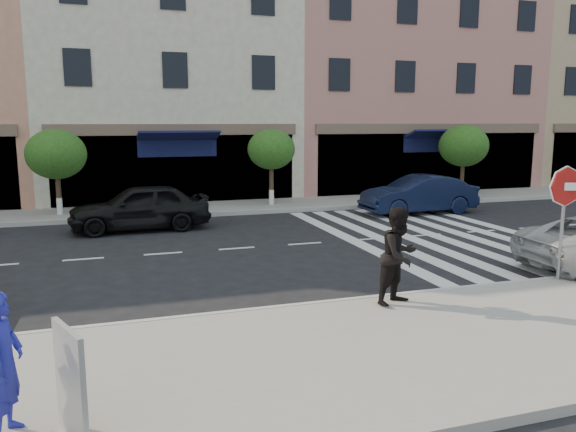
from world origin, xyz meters
The scene contains 15 objects.
ground centered at (0.00, 0.00, 0.00)m, with size 120.00×120.00×0.00m, color black.
sidewalk_near centered at (0.00, -3.75, 0.07)m, with size 60.00×4.50×0.15m, color gray.
sidewalk_far centered at (0.00, 11.00, 0.07)m, with size 60.00×3.00×0.15m, color gray.
building_centre centered at (-0.50, 17.00, 5.50)m, with size 11.00×9.00×11.00m, color beige.
building_east_mid centered at (11.50, 17.00, 6.50)m, with size 13.00×9.00×13.00m, color #AD7467.
building_east_far centered at (24.00, 17.00, 6.00)m, with size 12.00×9.00×12.00m, color tan.
street_tree_wb centered at (-5.00, 10.80, 2.31)m, with size 2.10×2.10×3.06m.
street_tree_c centered at (3.00, 10.80, 2.36)m, with size 1.90×1.90×3.04m.
street_tree_ea centered at (12.00, 10.80, 2.39)m, with size 2.20×2.20×3.19m.
stop_sign centered at (5.70, -1.67, 1.92)m, with size 0.81×0.33×2.42m.
photographer centered at (-4.46, -4.64, 0.95)m, with size 0.58×0.38×1.59m, color #21249B.
walker centered at (1.68, -2.00, 1.05)m, with size 0.87×0.68×1.80m, color black.
poster_board centered at (-3.79, -4.99, 0.76)m, with size 0.37×0.78×1.25m.
car_far_mid centered at (-2.36, 7.60, 0.75)m, with size 1.77×4.41×1.50m, color black.
car_far_right centered at (7.96, 7.77, 0.73)m, with size 1.54×4.42×1.46m, color black.
Camera 1 is at (-3.33, -10.85, 3.46)m, focal length 35.00 mm.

